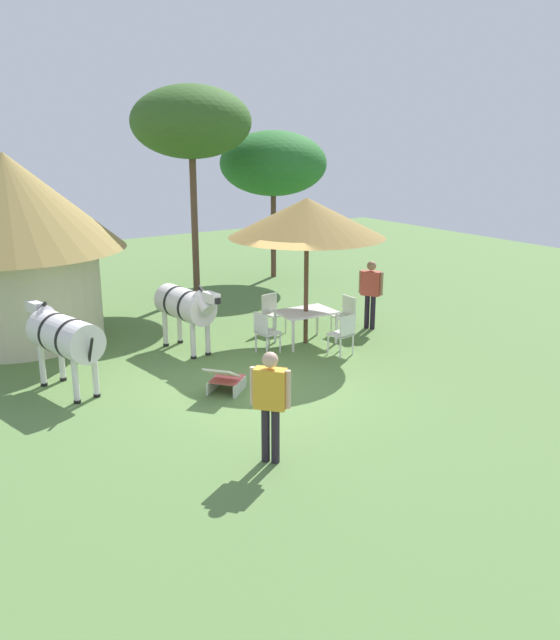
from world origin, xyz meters
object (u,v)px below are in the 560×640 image
Objects in this scene: shade_umbrella at (307,218)px; patio_chair_near_hut at (345,313)px; striped_lounge_chair at (225,379)px; standing_watcher at (270,397)px; patio_chair_east_end at (265,330)px; zebra_nearest_camera at (64,336)px; patio_chair_near_lawn at (344,332)px; guest_beside_umbrella at (371,288)px; acacia_tree_left_background at (191,122)px; patio_dining_table at (306,315)px; thatched_hut at (11,235)px; patio_chair_west_end at (272,310)px; acacia_tree_far_lawn at (273,164)px; zebra_by_umbrella at (186,306)px.

shade_umbrella is 2.56m from patio_chair_near_hut.
standing_watcher is at bearing -55.28° from striped_lounge_chair.
patio_chair_east_end is 4.19m from zebra_nearest_camera.
patio_chair_near_lawn is 2.21m from guest_beside_umbrella.
acacia_tree_left_background is at bearing 118.50° from standing_watcher.
acacia_tree_left_background is (1.19, 5.48, 4.28)m from patio_chair_east_end.
patio_chair_near_hut is at bearing -78.15° from acacia_tree_left_background.
guest_beside_umbrella is (1.94, 0.06, 0.34)m from patio_dining_table.
thatched_hut reaches higher than patio_chair_east_end.
patio_chair_near_lawn is 0.93× the size of striped_lounge_chair.
zebra_nearest_camera is at bearing -165.16° from striped_lounge_chair.
acacia_tree_far_lawn is at bearing -130.73° from patio_chair_west_end.
standing_watcher is at bearing -37.00° from patio_chair_east_end.
acacia_tree_far_lawn is at bearing 62.40° from patio_dining_table.
patio_chair_near_lawn is 0.20× the size of acacia_tree_far_lawn.
acacia_tree_far_lawn is at bearing 15.68° from thatched_hut.
patio_chair_near_hut is 6.48m from zebra_nearest_camera.
zebra_nearest_camera is at bearing -91.57° from thatched_hut.
patio_dining_table is 1.17m from patio_chair_west_end.
patio_chair_east_end is (-1.15, -0.11, -2.28)m from shade_umbrella.
patio_chair_west_end is 3.93m from striped_lounge_chair.
patio_chair_near_lawn is at bearing 58.47° from striped_lounge_chair.
patio_chair_east_end is at bearing -174.70° from patio_dining_table.
guest_beside_umbrella is at bearing -28.47° from thatched_hut.
zebra_by_umbrella is (2.75, -2.97, -1.37)m from thatched_hut.
patio_chair_near_hut is 0.93× the size of striped_lounge_chair.
shade_umbrella is at bearing 56.31° from patio_dining_table.
patio_chair_east_end is 4.91m from standing_watcher.
zebra_by_umbrella reaches higher than striped_lounge_chair.
standing_watcher is (-3.87, -3.11, 0.48)m from patio_chair_near_lawn.
acacia_tree_left_background is (-1.91, 5.32, 3.81)m from guest_beside_umbrella.
patio_chair_east_end is 0.16× the size of acacia_tree_left_background.
thatched_hut is 5.52× the size of patio_chair_near_hut.
patio_chair_near_lawn is 0.54× the size of standing_watcher.
patio_chair_east_end is 0.55× the size of guest_beside_umbrella.
acacia_tree_far_lawn is at bearing 16.02° from acacia_tree_left_background.
acacia_tree_left_background is at bearing 117.36° from striped_lounge_chair.
patio_chair_east_end is 0.93× the size of striped_lounge_chair.
patio_chair_west_end is 6.02m from acacia_tree_left_background.
patio_chair_near_hut and patio_chair_east_end have the same top height.
patio_dining_table is at bearing 98.66° from standing_watcher.
patio_dining_table is 1.34× the size of striped_lounge_chair.
thatched_hut is 5.14× the size of striped_lounge_chair.
standing_watcher is 0.36× the size of acacia_tree_far_lawn.
guest_beside_umbrella is 1.71× the size of striped_lounge_chair.
patio_chair_near_lawn is at bearing 93.00° from guest_beside_umbrella.
patio_chair_near_hut is 6.94m from acacia_tree_left_background.
thatched_hut reaches higher than patio_chair_west_end.
thatched_hut reaches higher than standing_watcher.
patio_chair_east_end is at bearing 44.13° from patio_chair_west_end.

